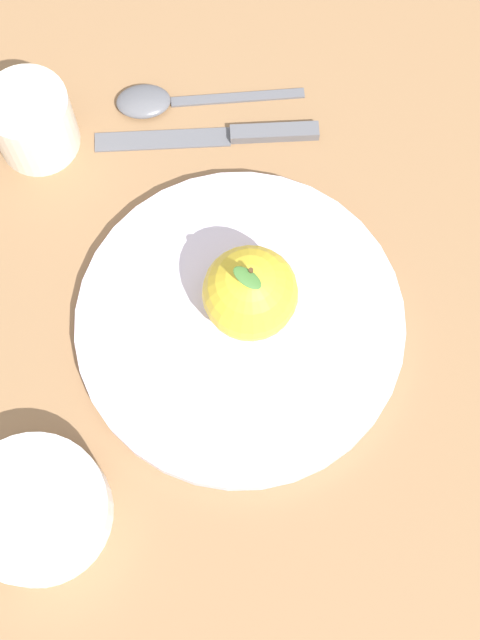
{
  "coord_description": "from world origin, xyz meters",
  "views": [
    {
      "loc": [
        0.22,
        0.12,
        0.75
      ],
      "look_at": [
        0.01,
        0.02,
        0.02
      ],
      "focal_mm": 53.72,
      "sensor_mm": 36.0,
      "label": 1
    }
  ],
  "objects_px": {
    "dinner_plate": "(240,324)",
    "side_bowl": "(35,510)",
    "knife": "(228,135)",
    "apple": "(250,293)",
    "spoon": "(164,100)",
    "cup": "(32,119)"
  },
  "relations": [
    {
      "from": "spoon",
      "to": "apple",
      "type": "bearing_deg",
      "value": 47.45
    },
    {
      "from": "side_bowl",
      "to": "knife",
      "type": "height_order",
      "value": "side_bowl"
    },
    {
      "from": "apple",
      "to": "knife",
      "type": "bearing_deg",
      "value": -146.99
    },
    {
      "from": "knife",
      "to": "cup",
      "type": "bearing_deg",
      "value": -62.26
    },
    {
      "from": "dinner_plate",
      "to": "cup",
      "type": "xyz_separation_m",
      "value": [
        -0.07,
        -0.23,
        0.03
      ]
    },
    {
      "from": "knife",
      "to": "spoon",
      "type": "relative_size",
      "value": 1.16
    },
    {
      "from": "apple",
      "to": "side_bowl",
      "type": "bearing_deg",
      "value": -18.43
    },
    {
      "from": "cup",
      "to": "knife",
      "type": "bearing_deg",
      "value": 117.74
    },
    {
      "from": "dinner_plate",
      "to": "knife",
      "type": "bearing_deg",
      "value": -149.94
    },
    {
      "from": "cup",
      "to": "knife",
      "type": "xyz_separation_m",
      "value": [
        -0.08,
        0.15,
        -0.03
      ]
    },
    {
      "from": "cup",
      "to": "knife",
      "type": "distance_m",
      "value": 0.17
    },
    {
      "from": "cup",
      "to": "spoon",
      "type": "height_order",
      "value": "cup"
    },
    {
      "from": "apple",
      "to": "cup",
      "type": "height_order",
      "value": "apple"
    },
    {
      "from": "dinner_plate",
      "to": "knife",
      "type": "relative_size",
      "value": 1.5
    },
    {
      "from": "side_bowl",
      "to": "cup",
      "type": "distance_m",
      "value": 0.32
    },
    {
      "from": "apple",
      "to": "side_bowl",
      "type": "distance_m",
      "value": 0.23
    },
    {
      "from": "apple",
      "to": "cup",
      "type": "xyz_separation_m",
      "value": [
        -0.06,
        -0.23,
        -0.02
      ]
    },
    {
      "from": "dinner_plate",
      "to": "apple",
      "type": "height_order",
      "value": "apple"
    },
    {
      "from": "dinner_plate",
      "to": "side_bowl",
      "type": "xyz_separation_m",
      "value": [
        0.2,
        -0.07,
        0.01
      ]
    },
    {
      "from": "knife",
      "to": "spoon",
      "type": "xyz_separation_m",
      "value": [
        -0.0,
        -0.07,
        0.0
      ]
    },
    {
      "from": "dinner_plate",
      "to": "spoon",
      "type": "height_order",
      "value": "dinner_plate"
    },
    {
      "from": "dinner_plate",
      "to": "spoon",
      "type": "distance_m",
      "value": 0.22
    }
  ]
}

